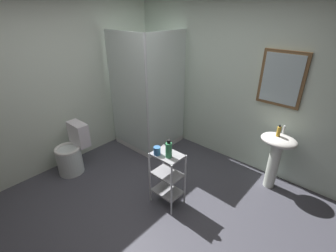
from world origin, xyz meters
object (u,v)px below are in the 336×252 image
Objects in this scene: toilet at (72,153)px; storage_cart at (167,175)px; shower_stall at (149,121)px; body_wash_bottle_green at (169,150)px; pedestal_sink at (276,151)px; rinse_cup at (157,151)px; hand_soap_bottle at (279,131)px.

storage_cart is at bearing 16.13° from toilet.
shower_stall is 1.63m from body_wash_bottle_green.
rinse_cup reaches higher than pedestal_sink.
pedestal_sink reaches higher than toilet.
hand_soap_bottle is at bearing 53.35° from rinse_cup.
shower_stall reaches higher than storage_cart.
hand_soap_bottle reaches higher than pedestal_sink.
hand_soap_bottle is at bearing 7.91° from shower_stall.
toilet is 7.50× the size of rinse_cup.
pedestal_sink is 3.57× the size of body_wash_bottle_green.
pedestal_sink is 1.62m from rinse_cup.
rinse_cup is (-0.94, -1.27, -0.09)m from hand_soap_bottle.
rinse_cup reaches higher than storage_cart.
rinse_cup is at bearing 14.14° from toilet.
shower_stall is at bearing 144.30° from body_wash_bottle_green.
toilet is at bearing -145.62° from pedestal_sink.
toilet is (-2.42, -1.65, -0.26)m from pedestal_sink.
rinse_cup is (-0.96, -1.29, 0.21)m from pedestal_sink.
storage_cart is (-0.87, -1.21, -0.14)m from pedestal_sink.
shower_stall is at bearing 139.66° from rinse_cup.
storage_cart is at bearing 41.72° from rinse_cup.
hand_soap_bottle is (0.85, 1.19, 0.44)m from storage_cart.
storage_cart is 1.53m from hand_soap_bottle.
pedestal_sink is at bearing 54.12° from storage_cart.
body_wash_bottle_green reaches higher than pedestal_sink.
shower_stall reaches higher than pedestal_sink.
shower_stall is 2.14m from pedestal_sink.
body_wash_bottle_green is 0.16m from rinse_cup.
toilet is at bearing -163.87° from storage_cart.
toilet is 1.03× the size of storage_cart.
shower_stall is 1.38m from toilet.
pedestal_sink is 0.30m from hand_soap_bottle.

